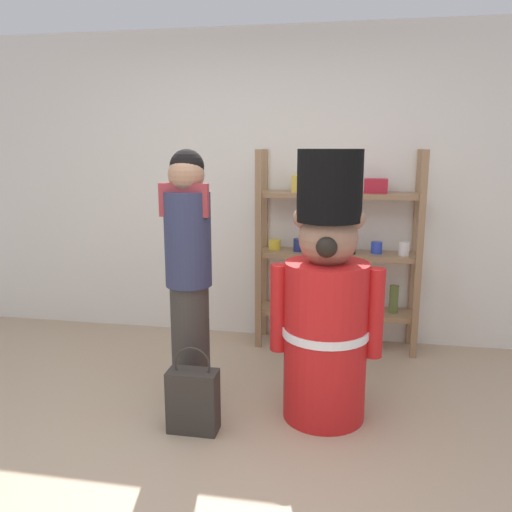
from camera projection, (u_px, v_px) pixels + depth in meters
name	position (u px, v px, depth m)	size (l,w,h in m)	color
ground_plane	(210.00, 482.00, 2.61)	(6.40, 6.40, 0.00)	tan
back_wall	(275.00, 188.00, 4.46)	(6.40, 0.12, 2.60)	silver
merchandise_shelf	(337.00, 250.00, 4.25)	(1.30, 0.35, 1.63)	#93704C
teddy_bear_guard	(326.00, 304.00, 3.11)	(0.68, 0.52, 1.63)	red
person_shopper	(189.00, 271.00, 3.25)	(0.30, 0.29, 1.63)	#38332D
shopping_bag	(193.00, 400.00, 3.05)	(0.29, 0.15, 0.52)	#332D28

